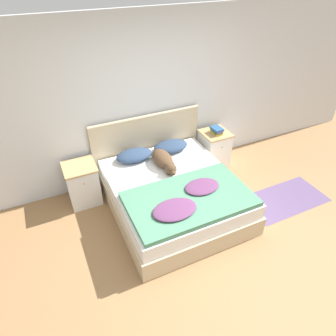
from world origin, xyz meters
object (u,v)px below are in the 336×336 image
at_px(bed, 174,195).
at_px(pillow_left, 134,155).
at_px(nightstand_left, 83,184).
at_px(nightstand_right, 214,149).
at_px(book_stack, 217,130).
at_px(dog, 164,161).
at_px(pillow_right, 171,146).

height_order(bed, pillow_left, pillow_left).
height_order(nightstand_left, nightstand_right, same).
xyz_separation_m(bed, pillow_left, (-0.31, 0.75, 0.33)).
distance_m(nightstand_right, book_stack, 0.37).
bearing_deg(book_stack, pillow_left, 178.84).
height_order(nightstand_left, dog, dog).
bearing_deg(bed, dog, 85.40).
bearing_deg(nightstand_right, pillow_left, 179.72).
xyz_separation_m(pillow_left, book_stack, (1.45, -0.03, 0.11)).
xyz_separation_m(nightstand_left, nightstand_right, (2.29, 0.00, 0.00)).
xyz_separation_m(pillow_left, pillow_right, (0.62, 0.00, 0.00)).
xyz_separation_m(pillow_right, book_stack, (0.83, -0.03, 0.11)).
relative_size(pillow_left, dog, 0.79).
relative_size(pillow_left, book_stack, 2.40).
relative_size(nightstand_left, nightstand_right, 1.00).
xyz_separation_m(nightstand_right, book_stack, (-0.00, -0.02, 0.37)).
bearing_deg(bed, nightstand_right, 32.98).
xyz_separation_m(nightstand_left, dog, (1.18, -0.34, 0.28)).
bearing_deg(nightstand_left, bed, -32.98).
height_order(bed, nightstand_right, nightstand_right).
distance_m(bed, pillow_left, 0.88).
bearing_deg(pillow_left, dog, -45.42).
relative_size(nightstand_right, pillow_left, 1.13).
bearing_deg(dog, nightstand_right, 16.99).
height_order(pillow_right, dog, dog).
bearing_deg(book_stack, dog, -164.04).
height_order(pillow_left, pillow_right, same).
xyz_separation_m(dog, book_stack, (1.11, 0.32, 0.09)).
xyz_separation_m(nightstand_left, book_stack, (2.28, -0.02, 0.37)).
relative_size(bed, pillow_right, 3.45).
xyz_separation_m(nightstand_right, dog, (-1.11, -0.34, 0.28)).
relative_size(nightstand_right, book_stack, 2.72).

